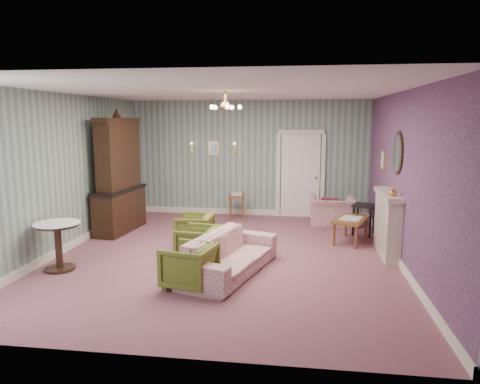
# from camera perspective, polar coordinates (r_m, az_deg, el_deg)

# --- Properties ---
(floor) EXTENTS (7.00, 7.00, 0.00)m
(floor) POSITION_cam_1_polar(r_m,az_deg,el_deg) (8.08, -1.81, -8.15)
(floor) COLOR #864E5D
(floor) RESTS_ON ground
(ceiling) EXTENTS (7.00, 7.00, 0.00)m
(ceiling) POSITION_cam_1_polar(r_m,az_deg,el_deg) (7.72, -1.92, 12.85)
(ceiling) COLOR white
(ceiling) RESTS_ON ground
(wall_back) EXTENTS (6.00, 0.00, 6.00)m
(wall_back) POSITION_cam_1_polar(r_m,az_deg,el_deg) (11.21, 1.14, 4.35)
(wall_back) COLOR slate
(wall_back) RESTS_ON ground
(wall_front) EXTENTS (6.00, 0.00, 6.00)m
(wall_front) POSITION_cam_1_polar(r_m,az_deg,el_deg) (4.40, -9.52, -3.65)
(wall_front) COLOR slate
(wall_front) RESTS_ON ground
(wall_left) EXTENTS (0.00, 7.00, 7.00)m
(wall_left) POSITION_cam_1_polar(r_m,az_deg,el_deg) (8.78, -21.57, 2.29)
(wall_left) COLOR slate
(wall_left) RESTS_ON ground
(wall_right) EXTENTS (0.00, 7.00, 7.00)m
(wall_right) POSITION_cam_1_polar(r_m,az_deg,el_deg) (7.84, 20.30, 1.60)
(wall_right) COLOR slate
(wall_right) RESTS_ON ground
(wall_right_floral) EXTENTS (0.00, 7.00, 7.00)m
(wall_right_floral) POSITION_cam_1_polar(r_m,az_deg,el_deg) (7.84, 20.19, 1.60)
(wall_right_floral) COLOR #AB5585
(wall_right_floral) RESTS_ON ground
(door) EXTENTS (1.12, 0.12, 2.16)m
(door) POSITION_cam_1_polar(r_m,az_deg,el_deg) (11.13, 7.77, 2.32)
(door) COLOR white
(door) RESTS_ON floor
(olive_chair_a) EXTENTS (0.77, 0.81, 0.71)m
(olive_chair_a) POSITION_cam_1_polar(r_m,az_deg,el_deg) (6.56, -6.55, -9.16)
(olive_chair_a) COLOR brown
(olive_chair_a) RESTS_ON floor
(olive_chair_b) EXTENTS (0.72, 0.75, 0.69)m
(olive_chair_b) POSITION_cam_1_polar(r_m,az_deg,el_deg) (7.66, -5.33, -6.48)
(olive_chair_b) COLOR brown
(olive_chair_b) RESTS_ON floor
(olive_chair_c) EXTENTS (0.63, 0.67, 0.68)m
(olive_chair_c) POSITION_cam_1_polar(r_m,az_deg,el_deg) (8.64, -5.85, -4.69)
(olive_chair_c) COLOR brown
(olive_chair_c) RESTS_ON floor
(sofa_chintz) EXTENTS (1.20, 2.24, 0.84)m
(sofa_chintz) POSITION_cam_1_polar(r_m,az_deg,el_deg) (7.07, -1.32, -7.15)
(sofa_chintz) COLOR #983D5A
(sofa_chintz) RESTS_ON floor
(wingback_chair) EXTENTS (1.03, 0.68, 0.89)m
(wingback_chair) POSITION_cam_1_polar(r_m,az_deg,el_deg) (10.38, 11.72, -1.85)
(wingback_chair) COLOR #983D5A
(wingback_chair) RESTS_ON floor
(dresser) EXTENTS (0.70, 1.61, 2.61)m
(dresser) POSITION_cam_1_polar(r_m,az_deg,el_deg) (9.89, -15.39, 2.48)
(dresser) COLOR black
(dresser) RESTS_ON floor
(fireplace) EXTENTS (0.30, 1.40, 1.16)m
(fireplace) POSITION_cam_1_polar(r_m,az_deg,el_deg) (8.35, 18.44, -3.93)
(fireplace) COLOR beige
(fireplace) RESTS_ON floor
(mantel_vase) EXTENTS (0.15, 0.15, 0.15)m
(mantel_vase) POSITION_cam_1_polar(r_m,az_deg,el_deg) (7.84, 19.07, 0.06)
(mantel_vase) COLOR gold
(mantel_vase) RESTS_ON fireplace
(oval_mirror) EXTENTS (0.04, 0.76, 0.84)m
(oval_mirror) POSITION_cam_1_polar(r_m,az_deg,el_deg) (8.19, 19.59, 4.76)
(oval_mirror) COLOR white
(oval_mirror) RESTS_ON wall_right
(framed_print) EXTENTS (0.04, 0.34, 0.42)m
(framed_print) POSITION_cam_1_polar(r_m,az_deg,el_deg) (9.53, 17.94, 3.91)
(framed_print) COLOR gold
(framed_print) RESTS_ON wall_right
(coffee_table) EXTENTS (0.84, 1.09, 0.49)m
(coffee_table) POSITION_cam_1_polar(r_m,az_deg,el_deg) (9.12, 14.04, -4.78)
(coffee_table) COLOR brown
(coffee_table) RESTS_ON floor
(side_table_black) EXTENTS (0.57, 0.57, 0.66)m
(side_table_black) POSITION_cam_1_polar(r_m,az_deg,el_deg) (9.75, 15.62, -3.44)
(side_table_black) COLOR black
(side_table_black) RESTS_ON floor
(pedestal_table) EXTENTS (0.76, 0.76, 0.80)m
(pedestal_table) POSITION_cam_1_polar(r_m,az_deg,el_deg) (7.79, -22.31, -6.47)
(pedestal_table) COLOR black
(pedestal_table) RESTS_ON floor
(nesting_table) EXTENTS (0.45, 0.55, 0.67)m
(nesting_table) POSITION_cam_1_polar(r_m,az_deg,el_deg) (10.81, -0.43, -1.81)
(nesting_table) COLOR brown
(nesting_table) RESTS_ON floor
(gilt_mirror_back) EXTENTS (0.28, 0.06, 0.36)m
(gilt_mirror_back) POSITION_cam_1_polar(r_m,az_deg,el_deg) (11.29, -3.45, 5.65)
(gilt_mirror_back) COLOR gold
(gilt_mirror_back) RESTS_ON wall_back
(sconce_left) EXTENTS (0.16, 0.12, 0.30)m
(sconce_left) POSITION_cam_1_polar(r_m,az_deg,el_deg) (11.39, -6.19, 5.64)
(sconce_left) COLOR gold
(sconce_left) RESTS_ON wall_back
(sconce_right) EXTENTS (0.16, 0.12, 0.30)m
(sconce_right) POSITION_cam_1_polar(r_m,az_deg,el_deg) (11.18, -0.69, 5.62)
(sconce_right) COLOR gold
(sconce_right) RESTS_ON wall_back
(chandelier) EXTENTS (0.56, 0.56, 0.36)m
(chandelier) POSITION_cam_1_polar(r_m,az_deg,el_deg) (7.70, -1.91, 10.84)
(chandelier) COLOR gold
(chandelier) RESTS_ON ceiling
(burgundy_cushion) EXTENTS (0.41, 0.28, 0.39)m
(burgundy_cushion) POSITION_cam_1_polar(r_m,az_deg,el_deg) (10.22, 11.50, -1.82)
(burgundy_cushion) COLOR maroon
(burgundy_cushion) RESTS_ON wingback_chair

